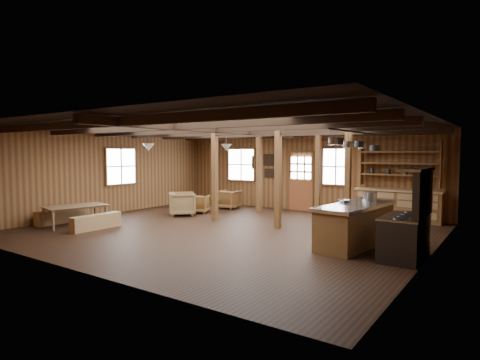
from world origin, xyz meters
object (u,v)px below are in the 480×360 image
(kitchen_island, at_px, (355,225))
(commercial_range, at_px, (407,229))
(dining_table, at_px, (76,216))
(armchair_c, at_px, (182,204))
(armchair_a, at_px, (199,204))
(armchair_b, at_px, (229,199))

(kitchen_island, bearing_deg, commercial_range, -17.14)
(kitchen_island, xyz_separation_m, dining_table, (-7.35, -2.11, -0.19))
(dining_table, height_order, armchair_c, armchair_c)
(kitchen_island, bearing_deg, armchair_a, 170.34)
(kitchen_island, relative_size, armchair_a, 3.76)
(kitchen_island, distance_m, armchair_b, 6.62)
(armchair_b, relative_size, armchair_c, 0.89)
(dining_table, bearing_deg, commercial_range, -67.82)
(kitchen_island, relative_size, dining_table, 1.57)
(dining_table, relative_size, armchair_c, 1.93)
(kitchen_island, bearing_deg, armchair_b, 157.91)
(kitchen_island, bearing_deg, armchair_c, 177.11)
(kitchen_island, xyz_separation_m, commercial_range, (1.21, -0.52, 0.12))
(dining_table, distance_m, armchair_a, 4.05)
(dining_table, bearing_deg, armchair_a, -6.76)
(kitchen_island, relative_size, armchair_b, 3.41)
(dining_table, distance_m, armchair_c, 3.33)
(commercial_range, bearing_deg, dining_table, -169.44)
(commercial_range, relative_size, armchair_b, 2.37)
(commercial_range, distance_m, armchair_a, 7.62)
(dining_table, bearing_deg, armchair_c, -9.64)
(kitchen_island, xyz_separation_m, armchair_a, (-6.07, 1.73, -0.17))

